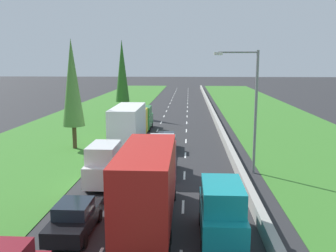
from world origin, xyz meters
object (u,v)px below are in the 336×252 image
object	(u,v)px
teal_hatchback_centre_lane	(166,141)
green_van_left_lane	(143,118)
poplar_tree_third	(122,71)
silver_van_centre_lane	(161,156)
teal_van_right_lane	(222,212)
street_light_mast	(251,103)
red_box_truck_centre_lane	(149,184)
black_sedan_left_lane	(75,218)
white_box_truck_left_lane	(129,126)
white_van_left_lane	(105,164)
poplar_tree_second	(72,83)

from	to	relation	value
teal_hatchback_centre_lane	green_van_left_lane	bearing A→B (deg)	107.74
green_van_left_lane	poplar_tree_third	bearing A→B (deg)	111.91
silver_van_centre_lane	teal_van_right_lane	size ratio (longest dim) A/B	1.00
teal_van_right_lane	silver_van_centre_lane	bearing A→B (deg)	109.09
teal_van_right_lane	street_light_mast	xyz separation A→B (m)	(2.95, 10.91, 3.83)
red_box_truck_centre_lane	green_van_left_lane	bearing A→B (deg)	97.51
black_sedan_left_lane	white_box_truck_left_lane	world-z (taller)	white_box_truck_left_lane
street_light_mast	teal_van_right_lane	bearing A→B (deg)	-105.15
poplar_tree_third	silver_van_centre_lane	bearing A→B (deg)	-74.80
red_box_truck_centre_lane	teal_hatchback_centre_lane	bearing A→B (deg)	90.46
red_box_truck_centre_lane	teal_van_right_lane	world-z (taller)	red_box_truck_centre_lane
black_sedan_left_lane	green_van_left_lane	bearing A→B (deg)	90.32
black_sedan_left_lane	white_van_left_lane	world-z (taller)	white_van_left_lane
poplar_tree_second	street_light_mast	xyz separation A→B (m)	(15.35, -7.15, -0.98)
black_sedan_left_lane	teal_van_right_lane	bearing A→B (deg)	-2.42
teal_van_right_lane	poplar_tree_second	bearing A→B (deg)	124.47
teal_van_right_lane	street_light_mast	size ratio (longest dim) A/B	0.54
silver_van_centre_lane	teal_hatchback_centre_lane	world-z (taller)	silver_van_centre_lane
white_box_truck_left_lane	teal_hatchback_centre_lane	world-z (taller)	white_box_truck_left_lane
street_light_mast	black_sedan_left_lane	bearing A→B (deg)	-132.97
poplar_tree_third	green_van_left_lane	bearing A→B (deg)	-68.09
white_van_left_lane	street_light_mast	distance (m)	11.26
white_van_left_lane	poplar_tree_second	distance (m)	12.56
white_van_left_lane	street_light_mast	world-z (taller)	street_light_mast
teal_hatchback_centre_lane	street_light_mast	size ratio (longest dim) A/B	0.43
white_box_truck_left_lane	green_van_left_lane	distance (m)	10.69
white_van_left_lane	poplar_tree_third	world-z (taller)	poplar_tree_third
teal_van_right_lane	black_sedan_left_lane	bearing A→B (deg)	177.58
poplar_tree_second	poplar_tree_third	xyz separation A→B (m)	(0.76, 21.97, 0.58)
green_van_left_lane	poplar_tree_third	distance (m)	13.32
red_box_truck_centre_lane	street_light_mast	world-z (taller)	street_light_mast
green_van_left_lane	street_light_mast	world-z (taller)	street_light_mast
green_van_left_lane	poplar_tree_second	size ratio (longest dim) A/B	0.47
teal_van_right_lane	green_van_left_lane	world-z (taller)	same
white_van_left_lane	teal_hatchback_centre_lane	xyz separation A→B (m)	(3.51, 10.22, -0.56)
teal_van_right_lane	red_box_truck_centre_lane	bearing A→B (deg)	156.78
red_box_truck_centre_lane	silver_van_centre_lane	bearing A→B (deg)	90.22
white_van_left_lane	poplar_tree_second	size ratio (longest dim) A/B	0.47
teal_hatchback_centre_lane	poplar_tree_third	distance (m)	24.25
black_sedan_left_lane	street_light_mast	size ratio (longest dim) A/B	0.50
red_box_truck_centre_lane	poplar_tree_third	bearing A→B (deg)	101.92
silver_van_centre_lane	street_light_mast	bearing A→B (deg)	6.05
black_sedan_left_lane	poplar_tree_third	size ratio (longest dim) A/B	0.39
white_van_left_lane	red_box_truck_centre_lane	xyz separation A→B (m)	(3.64, -6.21, 0.78)
black_sedan_left_lane	silver_van_centre_lane	size ratio (longest dim) A/B	0.92
black_sedan_left_lane	white_box_truck_left_lane	bearing A→B (deg)	90.56
white_van_left_lane	teal_van_right_lane	world-z (taller)	same
green_van_left_lane	teal_hatchback_centre_lane	size ratio (longest dim) A/B	1.26
white_van_left_lane	teal_hatchback_centre_lane	size ratio (longest dim) A/B	1.26
black_sedan_left_lane	teal_hatchback_centre_lane	bearing A→B (deg)	79.41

